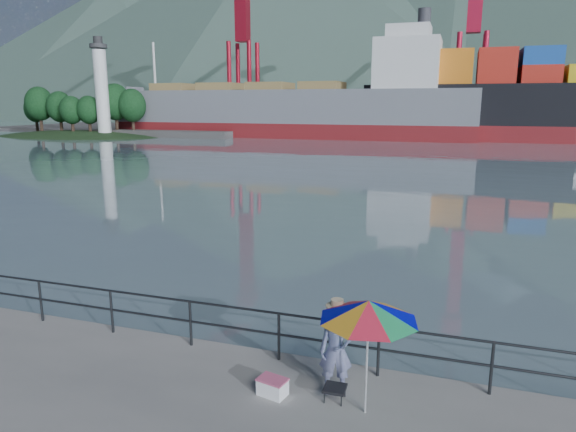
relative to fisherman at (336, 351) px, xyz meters
The scene contains 11 objects.
harbor_water 129.15m from the fisherman, 91.05° to the left, with size 500.00×280.00×0.00m, color slate.
far_dock 92.44m from the fisherman, 85.26° to the left, with size 200.00×40.00×0.40m, color #514F4C.
guardrail 2.52m from the fisherman, 160.87° to the left, with size 22.00×0.06×1.03m.
mountains 212.91m from the fisherman, 80.01° to the left, with size 600.00×332.80×80.00m.
lighthouse_islet 83.80m from the fisherman, 133.17° to the left, with size 48.00×26.40×19.20m.
fisherman is the anchor object (origin of this frame).
beach_umbrella 1.27m from the fisherman, 35.69° to the right, with size 1.94×1.94×2.01m.
folding_stool 0.73m from the fisherman, 79.01° to the right, with size 0.39×0.39×0.25m.
cooler_bag 1.32m from the fisherman, 157.47° to the right, with size 0.49×0.33×0.28m, color white.
fishing_rod 1.39m from the fisherman, 80.42° to the left, with size 0.02×0.02×2.32m, color black.
bulk_carrier 73.80m from the fisherman, 107.63° to the left, with size 56.90×9.85×14.50m.
Camera 1 is at (4.19, -7.30, 5.11)m, focal length 32.00 mm.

